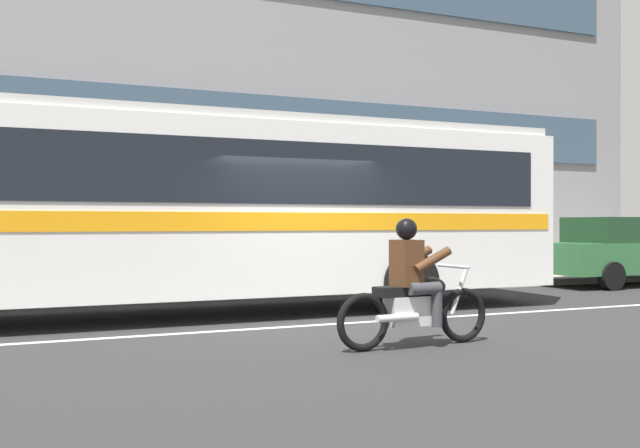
{
  "coord_description": "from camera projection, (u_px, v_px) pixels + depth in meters",
  "views": [
    {
      "loc": [
        -4.19,
        -10.34,
        1.52
      ],
      "look_at": [
        0.07,
        -0.63,
        1.49
      ],
      "focal_mm": 40.49,
      "sensor_mm": 36.0,
      "label": 1
    }
  ],
  "objects": [
    {
      "name": "ground_plane",
      "position": [
        299.0,
        320.0,
        11.15
      ],
      "size": [
        60.0,
        60.0,
        0.0
      ],
      "primitive_type": "plane",
      "color": "#2B2B2D"
    },
    {
      "name": "motorcycle_with_rider",
      "position": [
        414.0,
        293.0,
        8.76
      ],
      "size": [
        2.14,
        0.64,
        1.56
      ],
      "color": "black",
      "rests_on": "ground_plane"
    },
    {
      "name": "lane_center_stripe",
      "position": [
        315.0,
        325.0,
        10.6
      ],
      "size": [
        26.6,
        0.14,
        0.01
      ],
      "primitive_type": "cube",
      "color": "silver",
      "rests_on": "ground_plane"
    },
    {
      "name": "transit_bus",
      "position": [
        174.0,
        199.0,
        11.56
      ],
      "size": [
        13.25,
        2.63,
        3.22
      ],
      "color": "white",
      "rests_on": "ground_plane"
    },
    {
      "name": "sidewalk_curb",
      "position": [
        212.0,
        288.0,
        15.82
      ],
      "size": [
        28.0,
        3.8,
        0.15
      ],
      "primitive_type": "cube",
      "color": "#A39E93",
      "rests_on": "ground_plane"
    },
    {
      "name": "office_building_facade",
      "position": [
        188.0,
        51.0,
        17.9
      ],
      "size": [
        28.0,
        0.89,
        11.57
      ],
      "color": "gray",
      "rests_on": "ground_plane"
    },
    {
      "name": "parked_sedan_curbside",
      "position": [
        628.0,
        250.0,
        17.37
      ],
      "size": [
        4.65,
        1.88,
        1.64
      ],
      "color": "#2D6638",
      "rests_on": "ground_plane"
    }
  ]
}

